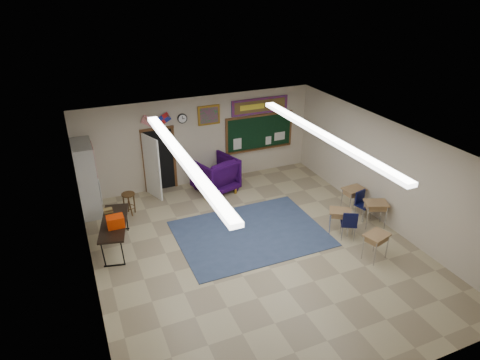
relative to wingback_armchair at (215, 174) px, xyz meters
name	(u,v)px	position (x,y,z in m)	size (l,w,h in m)	color
floor	(256,251)	(-0.23, -3.68, -0.57)	(9.00, 9.00, 0.00)	tan
back_wall	(199,141)	(-0.23, 0.82, 0.93)	(8.00, 0.04, 3.00)	#B5A993
front_wall	(378,326)	(-0.23, -8.18, 0.93)	(8.00, 0.04, 3.00)	#B5A993
left_wall	(88,236)	(-4.23, -3.68, 0.93)	(0.04, 9.00, 3.00)	#B5A993
right_wall	(386,173)	(3.77, -3.68, 0.93)	(0.04, 9.00, 3.00)	#B5A993
ceiling	(258,144)	(-0.23, -3.68, 2.43)	(8.00, 9.00, 0.04)	silver
area_rug	(250,233)	(-0.03, -2.88, -0.56)	(4.00, 3.00, 0.02)	#354365
fluorescent_strips	(258,146)	(-0.23, -3.68, 2.37)	(3.86, 6.00, 0.10)	white
doorway	(157,162)	(-1.73, 0.67, 0.48)	(1.10, 0.89, 2.16)	black
chalkboard	(259,133)	(1.97, 0.78, 0.89)	(2.55, 0.14, 1.30)	#583419
bulletin_board	(260,106)	(1.97, 0.78, 1.88)	(2.10, 0.05, 0.55)	#A90E0F
framed_art_print	(209,115)	(0.12, 0.78, 1.78)	(0.75, 0.05, 0.65)	#9B6D1E
wall_clock	(182,119)	(-0.78, 0.78, 1.78)	(0.32, 0.05, 0.32)	black
wall_flags	(156,118)	(-1.63, 0.76, 1.91)	(1.16, 0.06, 0.70)	red
storage_cabinet	(87,179)	(-3.94, 0.17, 0.52)	(0.59, 1.25, 2.20)	#A5A5A0
wingback_armchair	(215,174)	(0.00, 0.00, 0.00)	(1.23, 1.26, 1.15)	#200534
student_chair_reading	(203,176)	(-0.26, 0.46, -0.22)	(0.35, 0.35, 0.70)	black
student_chair_desk_a	(348,224)	(2.32, -4.10, -0.14)	(0.43, 0.43, 0.87)	black
student_chair_desk_b	(364,206)	(3.34, -3.45, -0.15)	(0.43, 0.43, 0.85)	black
student_desk_front_left	(339,220)	(2.26, -3.79, -0.18)	(0.73, 0.69, 0.71)	brown
student_desk_front_right	(353,198)	(3.34, -2.93, -0.15)	(0.67, 0.52, 0.76)	brown
student_desk_back_left	(375,245)	(2.38, -5.16, -0.17)	(0.71, 0.60, 0.73)	brown
student_desk_back_right	(375,213)	(3.38, -3.89, -0.15)	(0.76, 0.68, 0.76)	brown
folding_table	(116,233)	(-3.54, -2.08, -0.15)	(1.04, 1.98, 1.07)	black
wooden_stool	(129,203)	(-2.91, -0.47, -0.22)	(0.39, 0.39, 0.69)	#4B3016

